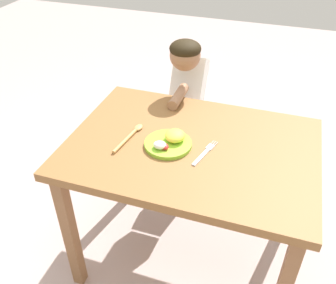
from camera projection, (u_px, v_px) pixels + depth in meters
name	position (u px, v px, depth m)	size (l,w,h in m)	color
ground_plane	(186.00, 254.00, 2.01)	(8.00, 8.00, 0.00)	#B69F9B
dining_table	(191.00, 161.00, 1.62)	(1.05, 0.76, 0.75)	brown
plate	(169.00, 142.00, 1.55)	(0.20, 0.20, 0.06)	#8BCA31
fork	(205.00, 153.00, 1.51)	(0.07, 0.19, 0.01)	silver
spoon	(130.00, 136.00, 1.61)	(0.06, 0.23, 0.02)	tan
person	(188.00, 113.00, 2.12)	(0.18, 0.42, 1.03)	#394469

